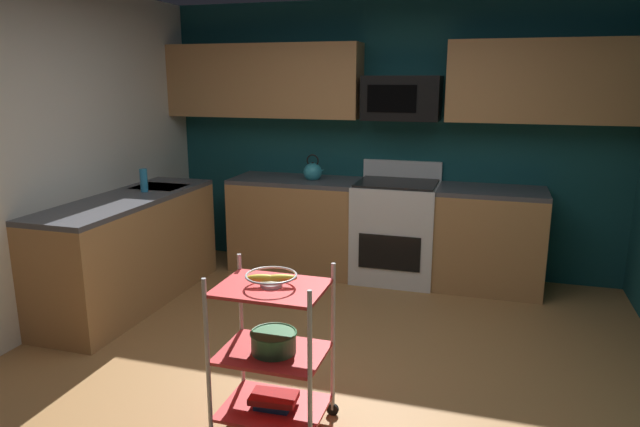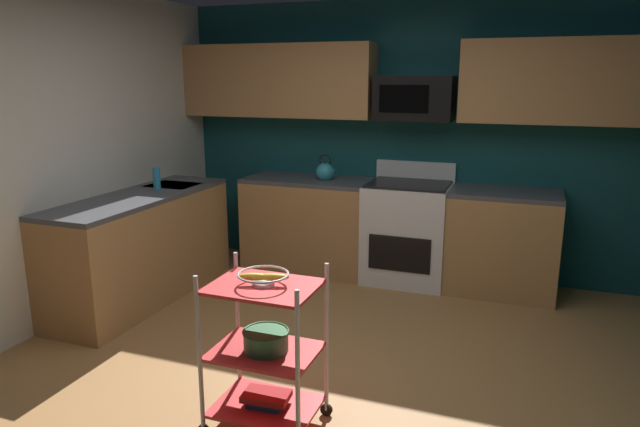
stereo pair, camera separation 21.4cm
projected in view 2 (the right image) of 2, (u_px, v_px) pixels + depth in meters
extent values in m
cube|color=#A87542|center=(312.00, 387.00, 3.59)|extent=(4.40, 4.80, 0.04)
cube|color=#14474C|center=(402.00, 139.00, 5.50)|extent=(4.52, 0.06, 2.60)
cube|color=silver|center=(19.00, 162.00, 4.04)|extent=(0.06, 4.80, 2.60)
cube|color=#B27F4C|center=(392.00, 234.00, 5.40)|extent=(2.94, 0.60, 0.88)
cube|color=#4C4C51|center=(393.00, 186.00, 5.29)|extent=(2.94, 0.60, 0.04)
cube|color=#B27F4C|center=(143.00, 249.00, 4.91)|extent=(0.60, 1.89, 0.88)
cube|color=#4C4C51|center=(139.00, 197.00, 4.80)|extent=(0.60, 1.89, 0.04)
cube|color=#B7BABC|center=(173.00, 193.00, 5.27)|extent=(0.44, 0.36, 0.16)
cube|color=white|center=(407.00, 233.00, 5.34)|extent=(0.76, 0.64, 0.92)
cube|color=black|center=(399.00, 254.00, 5.07)|extent=(0.56, 0.01, 0.32)
cube|color=white|center=(416.00, 171.00, 5.48)|extent=(0.76, 0.06, 0.18)
cube|color=black|center=(409.00, 184.00, 5.23)|extent=(0.72, 0.60, 0.02)
cube|color=#B27F4C|center=(278.00, 81.00, 5.61)|extent=(1.95, 0.33, 0.70)
cube|color=#B27F4C|center=(563.00, 82.00, 4.72)|extent=(1.65, 0.33, 0.70)
cube|color=black|center=(415.00, 98.00, 5.15)|extent=(0.70, 0.38, 0.40)
cube|color=black|center=(404.00, 99.00, 4.99)|extent=(0.44, 0.01, 0.24)
cylinder|color=silver|center=(200.00, 356.00, 2.96)|extent=(0.02, 0.02, 0.88)
cylinder|color=silver|center=(298.00, 375.00, 2.77)|extent=(0.02, 0.02, 0.88)
cylinder|color=silver|center=(238.00, 324.00, 3.34)|extent=(0.02, 0.02, 0.88)
cylinder|color=black|center=(240.00, 391.00, 3.44)|extent=(0.07, 0.02, 0.07)
cylinder|color=silver|center=(327.00, 339.00, 3.15)|extent=(0.02, 0.02, 0.88)
cylinder|color=black|center=(326.00, 410.00, 3.25)|extent=(0.07, 0.02, 0.07)
cube|color=red|center=(267.00, 406.00, 3.14)|extent=(0.56, 0.42, 0.02)
cube|color=red|center=(265.00, 351.00, 3.06)|extent=(0.56, 0.42, 0.02)
cube|color=red|center=(264.00, 287.00, 2.97)|extent=(0.56, 0.42, 0.02)
torus|color=silver|center=(263.00, 274.00, 2.96)|extent=(0.27, 0.27, 0.01)
cylinder|color=silver|center=(263.00, 283.00, 2.97)|extent=(0.12, 0.12, 0.02)
ellipsoid|color=yellow|center=(273.00, 277.00, 2.96)|extent=(0.17, 0.09, 0.04)
ellipsoid|color=yellow|center=(254.00, 277.00, 2.96)|extent=(0.17, 0.09, 0.04)
cylinder|color=#387F4C|center=(266.00, 341.00, 3.04)|extent=(0.24, 0.24, 0.11)
torus|color=#387F4C|center=(266.00, 331.00, 3.03)|extent=(0.25, 0.25, 0.01)
cube|color=#1E4C8C|center=(266.00, 402.00, 3.13)|extent=(0.20, 0.15, 0.03)
cube|color=#B22626|center=(266.00, 396.00, 3.12)|extent=(0.27, 0.18, 0.03)
sphere|color=teal|center=(325.00, 172.00, 5.50)|extent=(0.18, 0.18, 0.18)
sphere|color=black|center=(325.00, 163.00, 5.48)|extent=(0.03, 0.03, 0.03)
cone|color=teal|center=(333.00, 171.00, 5.46)|extent=(0.09, 0.04, 0.06)
torus|color=black|center=(325.00, 161.00, 5.47)|extent=(0.12, 0.01, 0.12)
cylinder|color=#2D8CBF|center=(157.00, 178.00, 4.99)|extent=(0.06, 0.06, 0.20)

